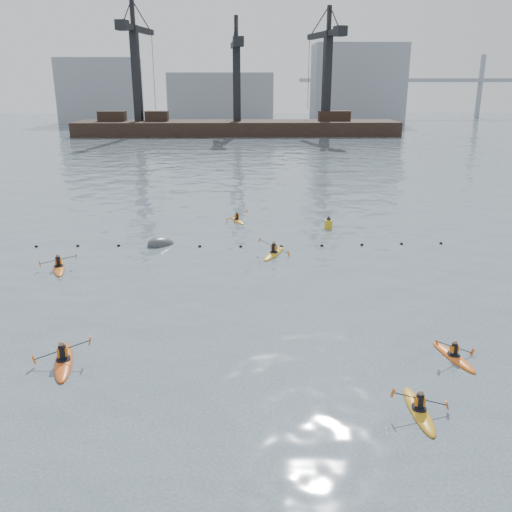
{
  "coord_description": "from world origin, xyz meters",
  "views": [
    {
      "loc": [
        1.2,
        -15.72,
        11.57
      ],
      "look_at": [
        1.87,
        11.44,
        2.8
      ],
      "focal_mm": 38.0,
      "sensor_mm": 36.0,
      "label": 1
    }
  ],
  "objects_px": {
    "kayaker_5": "(237,220)",
    "kayaker_1": "(419,410)",
    "kayaker_0": "(64,361)",
    "kayaker_4": "(454,356)",
    "kayaker_3": "(274,253)",
    "nav_buoy": "(328,224)",
    "mooring_buoy": "(161,245)",
    "kayaker_2": "(59,267)"
  },
  "relations": [
    {
      "from": "kayaker_0",
      "to": "nav_buoy",
      "type": "height_order",
      "value": "kayaker_0"
    },
    {
      "from": "kayaker_4",
      "to": "mooring_buoy",
      "type": "relative_size",
      "value": 1.36
    },
    {
      "from": "kayaker_5",
      "to": "kayaker_1",
      "type": "bearing_deg",
      "value": -97.52
    },
    {
      "from": "nav_buoy",
      "to": "kayaker_2",
      "type": "bearing_deg",
      "value": -152.89
    },
    {
      "from": "kayaker_2",
      "to": "kayaker_5",
      "type": "distance_m",
      "value": 16.84
    },
    {
      "from": "kayaker_0",
      "to": "kayaker_4",
      "type": "bearing_deg",
      "value": -14.16
    },
    {
      "from": "kayaker_1",
      "to": "kayaker_2",
      "type": "bearing_deg",
      "value": 137.88
    },
    {
      "from": "kayaker_0",
      "to": "kayaker_2",
      "type": "height_order",
      "value": "kayaker_0"
    },
    {
      "from": "mooring_buoy",
      "to": "nav_buoy",
      "type": "height_order",
      "value": "nav_buoy"
    },
    {
      "from": "kayaker_2",
      "to": "kayaker_3",
      "type": "bearing_deg",
      "value": -7.87
    },
    {
      "from": "kayaker_2",
      "to": "kayaker_5",
      "type": "xyz_separation_m",
      "value": [
        11.44,
        12.36,
        -0.02
      ]
    },
    {
      "from": "kayaker_2",
      "to": "kayaker_4",
      "type": "height_order",
      "value": "kayaker_4"
    },
    {
      "from": "kayaker_3",
      "to": "kayaker_0",
      "type": "bearing_deg",
      "value": -99.18
    },
    {
      "from": "nav_buoy",
      "to": "kayaker_3",
      "type": "bearing_deg",
      "value": -124.8
    },
    {
      "from": "kayaker_3",
      "to": "nav_buoy",
      "type": "relative_size",
      "value": 2.88
    },
    {
      "from": "kayaker_1",
      "to": "mooring_buoy",
      "type": "height_order",
      "value": "kayaker_1"
    },
    {
      "from": "kayaker_0",
      "to": "kayaker_5",
      "type": "bearing_deg",
      "value": 59.4
    },
    {
      "from": "kayaker_2",
      "to": "kayaker_0",
      "type": "bearing_deg",
      "value": -90.01
    },
    {
      "from": "kayaker_5",
      "to": "mooring_buoy",
      "type": "distance_m",
      "value": 9.01
    },
    {
      "from": "kayaker_2",
      "to": "kayaker_4",
      "type": "relative_size",
      "value": 1.16
    },
    {
      "from": "kayaker_2",
      "to": "nav_buoy",
      "type": "xyz_separation_m",
      "value": [
        19.04,
        9.75,
        0.25
      ]
    },
    {
      "from": "kayaker_3",
      "to": "nav_buoy",
      "type": "bearing_deg",
      "value": 79.23
    },
    {
      "from": "kayaker_0",
      "to": "kayaker_5",
      "type": "distance_m",
      "value": 25.88
    },
    {
      "from": "kayaker_2",
      "to": "kayaker_5",
      "type": "height_order",
      "value": "kayaker_2"
    },
    {
      "from": "kayaker_0",
      "to": "mooring_buoy",
      "type": "xyz_separation_m",
      "value": [
        1.67,
        17.78,
        -0.11
      ]
    },
    {
      "from": "kayaker_5",
      "to": "kayaker_3",
      "type": "bearing_deg",
      "value": -95.62
    },
    {
      "from": "kayaker_2",
      "to": "kayaker_3",
      "type": "xyz_separation_m",
      "value": [
        14.12,
        2.67,
        -0.0
      ]
    },
    {
      "from": "kayaker_1",
      "to": "kayaker_4",
      "type": "bearing_deg",
      "value": 54.96
    },
    {
      "from": "nav_buoy",
      "to": "mooring_buoy",
      "type": "bearing_deg",
      "value": -161.3
    },
    {
      "from": "kayaker_3",
      "to": "mooring_buoy",
      "type": "distance_m",
      "value": 8.67
    },
    {
      "from": "kayaker_4",
      "to": "kayaker_5",
      "type": "distance_m",
      "value": 26.64
    },
    {
      "from": "kayaker_5",
      "to": "mooring_buoy",
      "type": "relative_size",
      "value": 1.32
    },
    {
      "from": "kayaker_5",
      "to": "kayaker_2",
      "type": "bearing_deg",
      "value": -153.87
    },
    {
      "from": "kayaker_4",
      "to": "nav_buoy",
      "type": "xyz_separation_m",
      "value": [
        -2.14,
        22.19,
        0.27
      ]
    },
    {
      "from": "mooring_buoy",
      "to": "nav_buoy",
      "type": "xyz_separation_m",
      "value": [
        13.18,
        4.46,
        0.36
      ]
    },
    {
      "from": "kayaker_3",
      "to": "kayaker_5",
      "type": "height_order",
      "value": "kayaker_3"
    },
    {
      "from": "kayaker_1",
      "to": "nav_buoy",
      "type": "relative_size",
      "value": 2.72
    },
    {
      "from": "kayaker_4",
      "to": "nav_buoy",
      "type": "distance_m",
      "value": 22.29
    },
    {
      "from": "kayaker_2",
      "to": "kayaker_4",
      "type": "bearing_deg",
      "value": -49.0
    },
    {
      "from": "kayaker_3",
      "to": "kayaker_2",
      "type": "bearing_deg",
      "value": -145.25
    },
    {
      "from": "kayaker_2",
      "to": "mooring_buoy",
      "type": "xyz_separation_m",
      "value": [
        5.86,
        5.29,
        -0.11
      ]
    },
    {
      "from": "kayaker_3",
      "to": "kayaker_4",
      "type": "relative_size",
      "value": 1.11
    }
  ]
}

